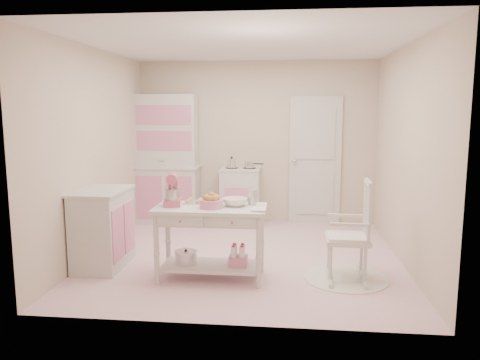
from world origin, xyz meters
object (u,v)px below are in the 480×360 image
at_px(hutch, 167,159).
at_px(stand_mixer, 172,190).
at_px(rocking_chair, 347,230).
at_px(stove, 241,197).
at_px(base_cabinet, 103,228).
at_px(bread_basket, 211,204).
at_px(work_table, 211,243).

xyz_separation_m(hutch, stand_mixer, (0.70, -2.43, -0.07)).
bearing_deg(rocking_chair, stove, 123.69).
distance_m(base_cabinet, bread_basket, 1.43).
bearing_deg(work_table, hutch, 114.51).
xyz_separation_m(base_cabinet, bread_basket, (1.34, -0.30, 0.39)).
bearing_deg(work_table, stove, 88.01).
xyz_separation_m(stand_mixer, bread_basket, (0.44, -0.07, -0.12)).
bearing_deg(base_cabinet, stove, 56.87).
height_order(base_cabinet, work_table, base_cabinet).
distance_m(base_cabinet, work_table, 1.34).
height_order(base_cabinet, bread_basket, base_cabinet).
relative_size(stove, rocking_chair, 0.84).
relative_size(hutch, stove, 2.26).
bearing_deg(rocking_chair, stand_mixer, -174.54).
height_order(hutch, base_cabinet, hutch).
height_order(rocking_chair, work_table, rocking_chair).
relative_size(rocking_chair, work_table, 0.92).
bearing_deg(work_table, base_cabinet, 169.38).
height_order(rocking_chair, stand_mixer, stand_mixer).
bearing_deg(bread_basket, work_table, 111.80).
bearing_deg(hutch, work_table, -65.49).
bearing_deg(hutch, rocking_chair, -41.82).
distance_m(hutch, stand_mixer, 2.53).
relative_size(work_table, stand_mixer, 3.53).
distance_m(stove, base_cabinet, 2.57).
bearing_deg(stand_mixer, base_cabinet, 156.81).
height_order(work_table, stand_mixer, stand_mixer).
relative_size(base_cabinet, bread_basket, 3.68).
bearing_deg(bread_basket, stove, 88.52).
bearing_deg(hutch, bread_basket, -65.54).
height_order(rocking_chair, bread_basket, rocking_chair).
distance_m(work_table, stand_mixer, 0.71).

